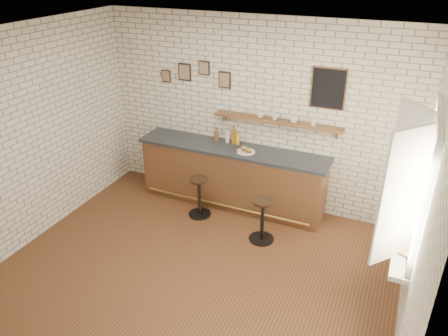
{
  "coord_description": "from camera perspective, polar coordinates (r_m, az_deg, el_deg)",
  "views": [
    {
      "loc": [
        2.18,
        -4.1,
        3.81
      ],
      "look_at": [
        -0.03,
        0.9,
        1.06
      ],
      "focal_mm": 35.0,
      "sensor_mm": 36.0,
      "label": 1
    }
  ],
  "objects": [
    {
      "name": "bitters_bottle_white",
      "position": [
        7.03,
        0.47,
        4.11
      ],
      "size": [
        0.06,
        0.06,
        0.25
      ],
      "color": "beige",
      "rests_on": "bar_counter"
    },
    {
      "name": "bitters_bottle_brown",
      "position": [
        7.11,
        -1.0,
        4.28
      ],
      "size": [
        0.07,
        0.07,
        0.22
      ],
      "color": "brown",
      "rests_on": "bar_counter"
    },
    {
      "name": "potato_chips",
      "position": [
        6.74,
        2.71,
        2.22
      ],
      "size": [
        0.26,
        0.19,
        0.0
      ],
      "color": "#CA9247",
      "rests_on": "sandwich_plate"
    },
    {
      "name": "sandwich_plate",
      "position": [
        6.74,
        2.87,
        2.14
      ],
      "size": [
        0.28,
        0.28,
        0.01
      ],
      "primitive_type": "cylinder",
      "color": "white",
      "rests_on": "bar_counter"
    },
    {
      "name": "shelf_cup_b",
      "position": [
        6.67,
        6.63,
        6.61
      ],
      "size": [
        0.11,
        0.11,
        0.08
      ],
      "primitive_type": "imported",
      "rotation": [
        0.0,
        0.0,
        1.21
      ],
      "color": "white",
      "rests_on": "wall_shelf"
    },
    {
      "name": "bitters_bottle_amber",
      "position": [
        6.98,
        1.27,
        4.14
      ],
      "size": [
        0.07,
        0.07,
        0.3
      ],
      "color": "#8F5617",
      "rests_on": "bar_counter"
    },
    {
      "name": "bar_stool_left",
      "position": [
        6.87,
        -3.26,
        -3.63
      ],
      "size": [
        0.36,
        0.36,
        0.65
      ],
      "color": "black",
      "rests_on": "ground"
    },
    {
      "name": "book_lower",
      "position": [
        5.12,
        22.1,
        -9.66
      ],
      "size": [
        0.17,
        0.22,
        0.02
      ],
      "primitive_type": "imported",
      "rotation": [
        0.0,
        0.0,
        0.13
      ],
      "color": "tan",
      "rests_on": "window_sill"
    },
    {
      "name": "bar_stool_right",
      "position": [
        6.31,
        5.03,
        -6.63
      ],
      "size": [
        0.39,
        0.39,
        0.67
      ],
      "color": "black",
      "rests_on": "ground"
    },
    {
      "name": "shelf_cup_a",
      "position": [
        6.73,
        4.75,
        6.94
      ],
      "size": [
        0.16,
        0.16,
        0.09
      ],
      "primitive_type": "imported",
      "rotation": [
        0.0,
        0.0,
        0.69
      ],
      "color": "white",
      "rests_on": "wall_shelf"
    },
    {
      "name": "wall_shelf",
      "position": [
        6.68,
        6.94,
        6.05
      ],
      "size": [
        2.0,
        0.18,
        0.18
      ],
      "color": "brown",
      "rests_on": "ground"
    },
    {
      "name": "window_sill",
      "position": [
        5.28,
        22.36,
        -9.06
      ],
      "size": [
        0.2,
        1.35,
        0.06
      ],
      "color": "white",
      "rests_on": "ground"
    },
    {
      "name": "casement_window",
      "position": [
        4.91,
        23.36,
        -1.79
      ],
      "size": [
        0.4,
        1.3,
        1.56
      ],
      "color": "white",
      "rests_on": "ground"
    },
    {
      "name": "shelf_cup_c",
      "position": [
        6.59,
        9.12,
        6.25
      ],
      "size": [
        0.15,
        0.15,
        0.09
      ],
      "primitive_type": "imported",
      "rotation": [
        0.0,
        0.0,
        1.2
      ],
      "color": "white",
      "rests_on": "wall_shelf"
    },
    {
      "name": "bar_counter",
      "position": [
        7.1,
        1.03,
        -1.04
      ],
      "size": [
        3.1,
        0.65,
        1.01
      ],
      "color": "brown",
      "rests_on": "ground"
    },
    {
      "name": "condiment_bottle_yellow",
      "position": [
        6.97,
        1.81,
        3.77
      ],
      "size": [
        0.06,
        0.06,
        0.21
      ],
      "color": "gold",
      "rests_on": "bar_counter"
    },
    {
      "name": "back_wall_decor",
      "position": [
        6.63,
        5.96,
        11.1
      ],
      "size": [
        2.96,
        0.02,
        0.56
      ],
      "color": "black",
      "rests_on": "ground"
    },
    {
      "name": "book_upper",
      "position": [
        5.1,
        22.11,
        -9.64
      ],
      "size": [
        0.21,
        0.24,
        0.02
      ],
      "primitive_type": "imported",
      "rotation": [
        0.0,
        0.0,
        -0.36
      ],
      "color": "tan",
      "rests_on": "book_lower"
    },
    {
      "name": "ground",
      "position": [
        6.01,
        -3.25,
        -12.73
      ],
      "size": [
        5.0,
        5.0,
        0.0
      ],
      "primitive_type": "plane",
      "color": "brown",
      "rests_on": "ground"
    },
    {
      "name": "ciabatta_sandwich",
      "position": [
        6.72,
        2.95,
        2.44
      ],
      "size": [
        0.22,
        0.15,
        0.07
      ],
      "color": "tan",
      "rests_on": "sandwich_plate"
    },
    {
      "name": "shelf_cup_d",
      "position": [
        6.53,
        11.59,
        5.88
      ],
      "size": [
        0.13,
        0.13,
        0.1
      ],
      "primitive_type": "imported",
      "rotation": [
        0.0,
        0.0,
        0.27
      ],
      "color": "white",
      "rests_on": "wall_shelf"
    }
  ]
}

